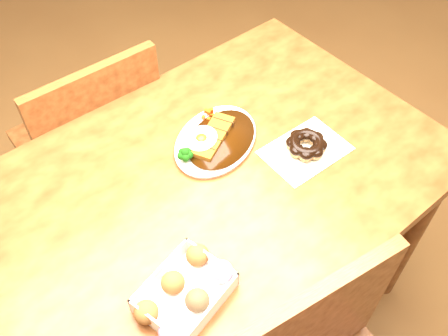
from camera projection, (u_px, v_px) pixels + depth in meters
ground at (214, 308)px, 1.80m from camera, size 6.00×6.00×0.00m
table at (210, 202)px, 1.31m from camera, size 1.20×0.80×0.75m
chair_far at (95, 144)px, 1.67m from camera, size 0.43×0.43×0.87m
katsu_curry_plate at (214, 139)px, 1.30m from camera, size 0.32×0.28×0.05m
donut_box at (185, 292)px, 1.01m from camera, size 0.22×0.18×0.05m
pon_de_ring at (306, 145)px, 1.27m from camera, size 0.22×0.16×0.04m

